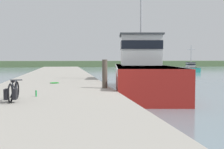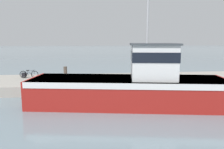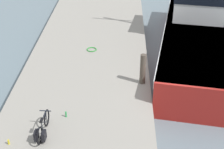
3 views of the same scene
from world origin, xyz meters
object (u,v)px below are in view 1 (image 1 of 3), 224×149
object	(u,v)px
fishing_boat_main	(141,72)
mooring_post	(105,74)
boat_green_anchored	(191,68)
water_bottle_by_bike	(36,93)
bicycle_touring	(13,92)

from	to	relation	value
fishing_boat_main	mooring_post	xyz separation A→B (m)	(-3.33, -5.02, 0.14)
fishing_boat_main	mooring_post	world-z (taller)	fishing_boat_main
boat_green_anchored	mooring_post	xyz separation A→B (m)	(-19.86, -32.15, 0.89)
boat_green_anchored	water_bottle_by_bike	xyz separation A→B (m)	(-23.02, -34.85, 0.28)
bicycle_touring	mooring_post	world-z (taller)	mooring_post
bicycle_touring	mooring_post	bearing A→B (deg)	47.77
boat_green_anchored	mooring_post	size ratio (longest dim) A/B	4.02
boat_green_anchored	water_bottle_by_bike	size ratio (longest dim) A/B	23.85
fishing_boat_main	boat_green_anchored	xyz separation A→B (m)	(16.53, 27.14, -0.75)
mooring_post	boat_green_anchored	bearing A→B (deg)	58.29
mooring_post	water_bottle_by_bike	size ratio (longest dim) A/B	5.93
boat_green_anchored	bicycle_touring	xyz separation A→B (m)	(-23.71, -36.04, 0.49)
water_bottle_by_bike	fishing_boat_main	bearing A→B (deg)	49.91
mooring_post	water_bottle_by_bike	bearing A→B (deg)	-139.55
boat_green_anchored	mooring_post	bearing A→B (deg)	-113.28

